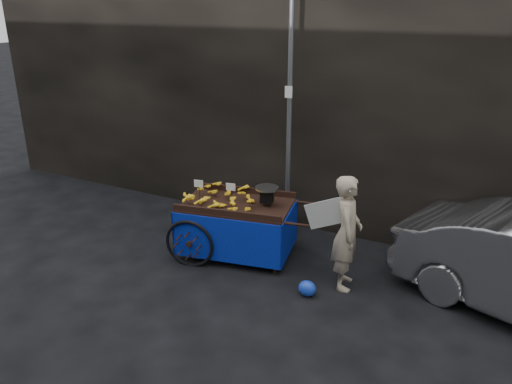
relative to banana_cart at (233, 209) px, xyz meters
The scene contains 6 objects.
ground 0.79m from the banana_cart, 60.57° to the right, with size 80.00×80.00×0.00m, color black.
building_wall 3.02m from the banana_cart, 78.57° to the left, with size 13.50×2.00×5.00m.
street_pole 1.72m from the banana_cart, 70.55° to the left, with size 0.12×0.10×4.00m.
banana_cart is the anchor object (origin of this frame).
vendor 1.83m from the banana_cart, ahead, with size 0.82×0.68×1.62m.
plastic_bag 1.72m from the banana_cart, 22.05° to the right, with size 0.24×0.20×0.22m, color blue.
Camera 1 is at (3.45, -5.88, 3.74)m, focal length 35.00 mm.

